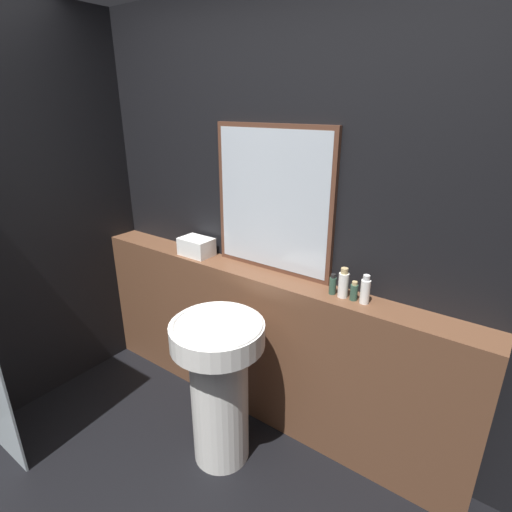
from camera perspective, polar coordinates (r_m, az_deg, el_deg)
wall_back at (r=2.36m, az=2.40°, el=4.64°), size 8.00×0.06×2.50m
vanity_counter at (r=2.59m, az=0.43°, el=-12.43°), size 2.57×0.21×0.98m
pedestal_sink at (r=2.26m, az=-5.29°, el=-17.32°), size 0.49×0.49×0.88m
mirror at (r=2.27m, az=2.38°, el=7.85°), size 0.76×0.03×0.84m
towel_stack at (r=2.64m, az=-8.50°, el=1.34°), size 0.21×0.15×0.11m
shampoo_bottle at (r=2.12m, az=10.90°, el=-4.06°), size 0.04×0.04×0.11m
conditioner_bottle at (r=2.08m, az=12.38°, el=-3.89°), size 0.05×0.05×0.16m
lotion_bottle at (r=2.08m, az=13.82°, el=-4.94°), size 0.04×0.04×0.10m
body_wash_bottle at (r=2.05m, az=15.34°, el=-4.75°), size 0.05×0.05×0.15m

